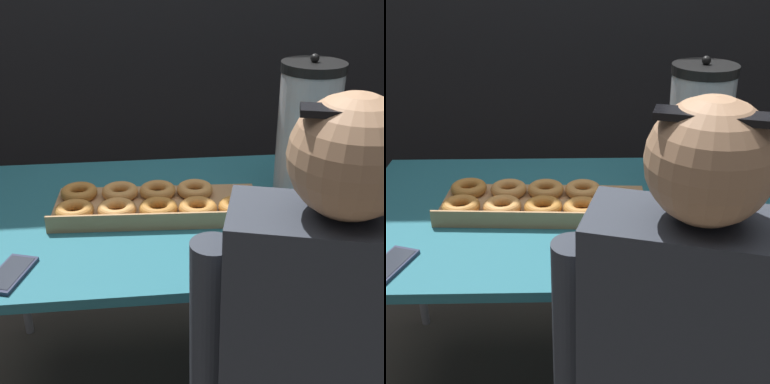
% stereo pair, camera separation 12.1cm
% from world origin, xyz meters
% --- Properties ---
extents(folding_table, '(1.44, 0.82, 0.72)m').
position_xyz_m(folding_table, '(0.00, 0.00, 0.68)').
color(folding_table, '#236675').
rests_on(folding_table, ground).
extents(donut_box, '(0.64, 0.29, 0.05)m').
position_xyz_m(donut_box, '(-0.16, 0.01, 0.74)').
color(donut_box, tan).
rests_on(donut_box, folding_table).
extents(coffee_urn, '(0.19, 0.22, 0.44)m').
position_xyz_m(coffee_urn, '(0.32, 0.08, 0.93)').
color(coffee_urn, '#B7B7BC').
rests_on(coffee_urn, folding_table).
extents(cell_phone, '(0.12, 0.17, 0.01)m').
position_xyz_m(cell_phone, '(-0.52, -0.29, 0.73)').
color(cell_phone, '#2D334C').
rests_on(cell_phone, folding_table).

